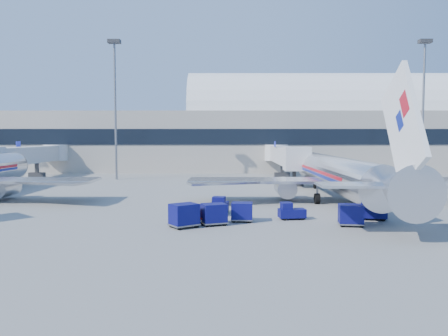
{
  "coord_description": "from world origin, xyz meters",
  "views": [
    {
      "loc": [
        -2.13,
        -41.33,
        6.87
      ],
      "look_at": [
        -2.26,
        6.0,
        3.56
      ],
      "focal_mm": 35.0,
      "sensor_mm": 36.0,
      "label": 1
    }
  ],
  "objects_px": {
    "jetbridge_near": "(284,155)",
    "cart_train_c": "(184,215)",
    "tug_lead": "(291,212)",
    "tug_right": "(370,211)",
    "airliner_main": "(340,175)",
    "mast_east": "(424,88)",
    "cart_solo_near": "(351,215)",
    "cart_open_red": "(210,218)",
    "tug_left": "(220,206)",
    "jetbridge_mid": "(31,155)",
    "barrier_near": "(426,202)",
    "mast_west": "(115,89)",
    "cart_train_a": "(242,211)",
    "cart_train_b": "(214,214)"
  },
  "relations": [
    {
      "from": "cart_train_c",
      "to": "cart_solo_near",
      "type": "relative_size",
      "value": 1.26
    },
    {
      "from": "cart_train_a",
      "to": "cart_solo_near",
      "type": "distance_m",
      "value": 8.56
    },
    {
      "from": "mast_west",
      "to": "barrier_near",
      "type": "relative_size",
      "value": 7.53
    },
    {
      "from": "tug_left",
      "to": "tug_right",
      "type": "bearing_deg",
      "value": -92.3
    },
    {
      "from": "barrier_near",
      "to": "tug_left",
      "type": "bearing_deg",
      "value": -167.6
    },
    {
      "from": "barrier_near",
      "to": "cart_train_b",
      "type": "bearing_deg",
      "value": -155.73
    },
    {
      "from": "tug_lead",
      "to": "tug_right",
      "type": "bearing_deg",
      "value": -8.05
    },
    {
      "from": "tug_left",
      "to": "cart_train_b",
      "type": "relative_size",
      "value": 1.16
    },
    {
      "from": "airliner_main",
      "to": "mast_east",
      "type": "relative_size",
      "value": 1.65
    },
    {
      "from": "jetbridge_mid",
      "to": "cart_solo_near",
      "type": "relative_size",
      "value": 13.28
    },
    {
      "from": "cart_train_c",
      "to": "cart_solo_near",
      "type": "xyz_separation_m",
      "value": [
        12.89,
        0.57,
        -0.08
      ]
    },
    {
      "from": "jetbridge_near",
      "to": "cart_train_c",
      "type": "relative_size",
      "value": 10.57
    },
    {
      "from": "airliner_main",
      "to": "barrier_near",
      "type": "relative_size",
      "value": 12.42
    },
    {
      "from": "airliner_main",
      "to": "tug_lead",
      "type": "xyz_separation_m",
      "value": [
        -6.61,
        -9.55,
        -2.27
      ]
    },
    {
      "from": "cart_train_a",
      "to": "cart_open_red",
      "type": "relative_size",
      "value": 0.85
    },
    {
      "from": "jetbridge_mid",
      "to": "tug_left",
      "type": "bearing_deg",
      "value": -46.38
    },
    {
      "from": "jetbridge_near",
      "to": "cart_train_a",
      "type": "distance_m",
      "value": 37.93
    },
    {
      "from": "jetbridge_near",
      "to": "mast_east",
      "type": "xyz_separation_m",
      "value": [
        22.4,
        -0.81,
        10.86
      ]
    },
    {
      "from": "cart_train_b",
      "to": "cart_train_a",
      "type": "bearing_deg",
      "value": 11.91
    },
    {
      "from": "cart_train_a",
      "to": "cart_solo_near",
      "type": "bearing_deg",
      "value": -7.21
    },
    {
      "from": "barrier_near",
      "to": "tug_left",
      "type": "height_order",
      "value": "tug_left"
    },
    {
      "from": "barrier_near",
      "to": "tug_left",
      "type": "xyz_separation_m",
      "value": [
        -20.62,
        -4.54,
        0.3
      ]
    },
    {
      "from": "cart_train_a",
      "to": "cart_open_red",
      "type": "bearing_deg",
      "value": -159.12
    },
    {
      "from": "mast_west",
      "to": "tug_left",
      "type": "distance_m",
      "value": 39.47
    },
    {
      "from": "jetbridge_mid",
      "to": "mast_east",
      "type": "distance_m",
      "value": 65.32
    },
    {
      "from": "barrier_near",
      "to": "cart_train_c",
      "type": "bearing_deg",
      "value": -155.92
    },
    {
      "from": "tug_lead",
      "to": "cart_solo_near",
      "type": "relative_size",
      "value": 1.13
    },
    {
      "from": "tug_right",
      "to": "cart_train_a",
      "type": "height_order",
      "value": "tug_right"
    },
    {
      "from": "barrier_near",
      "to": "tug_right",
      "type": "xyz_separation_m",
      "value": [
        -8.02,
        -7.12,
        0.29
      ]
    },
    {
      "from": "cart_solo_near",
      "to": "cart_train_c",
      "type": "bearing_deg",
      "value": -170.12
    },
    {
      "from": "cart_open_red",
      "to": "tug_left",
      "type": "bearing_deg",
      "value": 75.57
    },
    {
      "from": "cart_train_c",
      "to": "airliner_main",
      "type": "bearing_deg",
      "value": 5.19
    },
    {
      "from": "barrier_near",
      "to": "cart_train_c",
      "type": "xyz_separation_m",
      "value": [
        -23.27,
        -10.4,
        0.52
      ]
    },
    {
      "from": "barrier_near",
      "to": "tug_left",
      "type": "relative_size",
      "value": 1.12
    },
    {
      "from": "jetbridge_mid",
      "to": "mast_west",
      "type": "relative_size",
      "value": 1.22
    },
    {
      "from": "tug_lead",
      "to": "mast_east",
      "type": "bearing_deg",
      "value": 45.36
    },
    {
      "from": "jetbridge_near",
      "to": "mast_east",
      "type": "distance_m",
      "value": 24.91
    },
    {
      "from": "mast_west",
      "to": "cart_solo_near",
      "type": "relative_size",
      "value": 10.92
    },
    {
      "from": "jetbridge_mid",
      "to": "barrier_near",
      "type": "distance_m",
      "value": 59.9
    },
    {
      "from": "jetbridge_mid",
      "to": "barrier_near",
      "type": "height_order",
      "value": "jetbridge_mid"
    },
    {
      "from": "tug_right",
      "to": "tug_left",
      "type": "xyz_separation_m",
      "value": [
        -12.61,
        2.58,
        0.0
      ]
    },
    {
      "from": "airliner_main",
      "to": "tug_right",
      "type": "bearing_deg",
      "value": -90.11
    },
    {
      "from": "airliner_main",
      "to": "cart_solo_near",
      "type": "xyz_separation_m",
      "value": [
        -2.37,
        -12.33,
        -2.03
      ]
    },
    {
      "from": "jetbridge_mid",
      "to": "cart_train_b",
      "type": "bearing_deg",
      "value": -50.64
    },
    {
      "from": "mast_west",
      "to": "barrier_near",
      "type": "height_order",
      "value": "mast_west"
    },
    {
      "from": "tug_right",
      "to": "cart_solo_near",
      "type": "relative_size",
      "value": 1.31
    },
    {
      "from": "mast_west",
      "to": "cart_train_a",
      "type": "bearing_deg",
      "value": -61.91
    },
    {
      "from": "jetbridge_mid",
      "to": "tug_lead",
      "type": "bearing_deg",
      "value": -43.49
    },
    {
      "from": "tug_right",
      "to": "barrier_near",
      "type": "bearing_deg",
      "value": 54.25
    },
    {
      "from": "cart_train_c",
      "to": "mast_west",
      "type": "bearing_deg",
      "value": 75.99
    }
  ]
}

